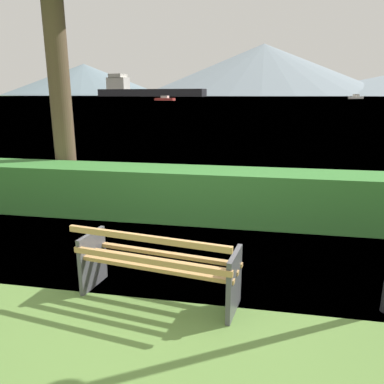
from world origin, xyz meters
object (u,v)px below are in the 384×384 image
Objects in this scene: fishing_boat_near at (356,97)px; sailboat_mid at (165,99)px; cargo_ship_large at (142,90)px; park_bench at (157,265)px.

fishing_boat_near is 98.72m from sailboat_mid.
cargo_ship_large is 13.59× the size of fishing_boat_near.
park_bench is at bearing -103.31° from fishing_boat_near.
cargo_ship_large is at bearing 109.95° from sailboat_mid.
park_bench is at bearing -75.52° from sailboat_mid.
cargo_ship_large is (-103.49, 320.64, 5.02)m from park_bench.
cargo_ship_large reaches higher than sailboat_mid.
fishing_boat_near is (147.56, -134.37, -4.70)m from cargo_ship_large.
fishing_boat_near is 1.02× the size of sailboat_mid.
cargo_ship_large reaches higher than park_bench.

